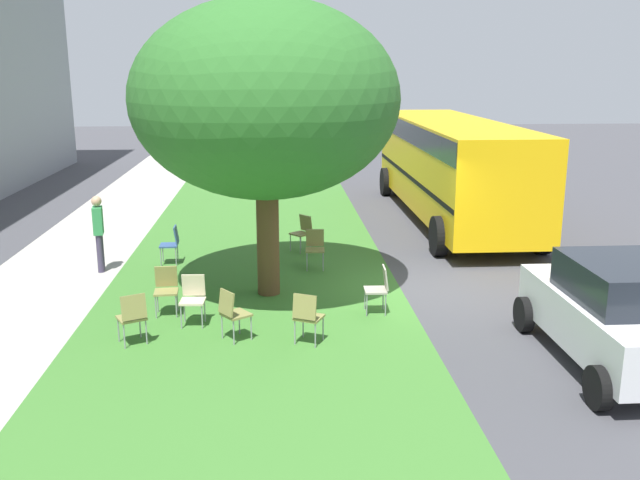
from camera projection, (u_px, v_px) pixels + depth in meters
ground at (411, 289)px, 14.18m from camera, size 80.00×80.00×0.00m
grass_verge at (253, 292)px, 13.97m from camera, size 48.00×6.00×0.01m
sidewalk_strip at (29, 297)px, 13.69m from camera, size 48.00×2.80×0.01m
street_tree at (265, 100)px, 12.98m from camera, size 5.05×5.05×5.68m
chair_0 at (166, 287)px, 12.65m from camera, size 0.45×0.45×0.88m
chair_1 at (315, 246)px, 15.50m from camera, size 0.45×0.44×0.88m
chair_2 at (232, 311)px, 11.40m from camera, size 0.58×0.58×0.88m
chair_3 at (193, 296)px, 12.14m from camera, size 0.44×0.44×0.88m
chair_4 at (132, 315)px, 11.22m from camera, size 0.56×0.56×0.88m
chair_5 at (379, 286)px, 12.68m from camera, size 0.43×0.44×0.88m
chair_6 at (303, 230)px, 16.97m from camera, size 0.59×0.59×0.88m
chair_7 at (307, 314)px, 11.24m from camera, size 0.56×0.55×0.88m
chair_8 at (172, 242)px, 15.86m from camera, size 0.43×0.43×0.88m
parked_car at (617, 312)px, 10.40m from camera, size 3.70×1.92×1.65m
school_bus at (451, 160)px, 20.20m from camera, size 10.40×2.80×2.88m
pedestrian_0 at (99, 231)px, 15.18m from camera, size 0.39×0.25×1.69m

